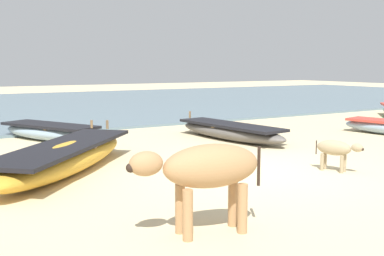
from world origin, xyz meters
name	(u,v)px	position (x,y,z in m)	size (l,w,h in m)	color
ground	(259,170)	(0.00, 0.00, 0.00)	(80.00, 80.00, 0.00)	beige
sea_water	(47,105)	(0.00, 16.65, 0.04)	(60.00, 20.00, 0.08)	slate
fishing_boat_0	(65,157)	(-3.23, 1.75, 0.29)	(3.91, 4.15, 0.74)	gold
fishing_boat_3	(230,131)	(1.66, 3.29, 0.24)	(1.36, 3.95, 0.63)	#5B5651
fishing_boat_4	(50,131)	(-2.55, 5.68, 0.24)	(2.34, 3.34, 0.64)	#8CA5B7
cow_adult_tan	(207,170)	(-2.66, -2.28, 0.78)	(1.66, 0.68, 1.08)	tan
calf_near_dun	(335,149)	(1.18, -0.79, 0.43)	(0.50, 0.89, 0.59)	tan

